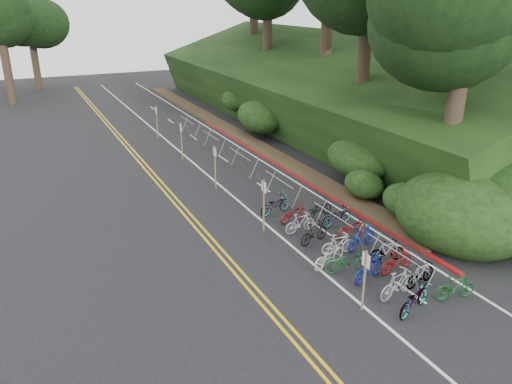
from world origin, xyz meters
TOP-DOWN VIEW (x-y plane):
  - ground at (0.00, 0.00)m, footprint 120.00×120.00m
  - road_markings at (0.63, 10.10)m, footprint 7.47×80.00m
  - red_curb at (5.70, 12.00)m, footprint 0.25×28.00m
  - embankment at (12.96, 19.04)m, footprint 14.30×48.14m
  - bike_rack_front at (3.22, -0.87)m, footprint 1.14×3.29m
  - bike_racks_rest at (3.00, 13.00)m, footprint 1.14×23.00m
  - signpost_near at (0.84, -2.06)m, footprint 0.08×0.40m
  - signposts_rest at (0.60, 14.00)m, footprint 0.08×18.40m
  - bike_front at (1.48, 0.95)m, footprint 1.16×1.91m
  - bike_valet at (2.89, 1.38)m, footprint 3.28×11.35m

SIDE VIEW (x-z plane):
  - ground at x=0.00m, z-range 0.00..0.00m
  - road_markings at x=0.63m, z-range 0.00..0.01m
  - red_curb at x=5.70m, z-range 0.00..0.10m
  - bike_front at x=1.48m, z-range 0.00..0.95m
  - bike_valet at x=2.89m, z-range -0.06..1.02m
  - bike_racks_rest at x=3.00m, z-range 0.27..1.44m
  - bike_rack_front at x=3.22m, z-range 0.28..1.44m
  - signpost_near at x=0.84m, z-range 0.17..2.44m
  - signposts_rest at x=0.60m, z-range 0.18..2.68m
  - embankment at x=12.96m, z-range -1.99..7.12m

